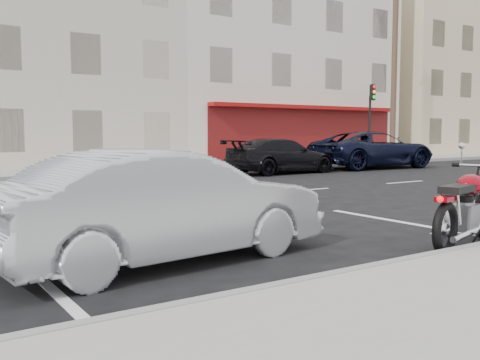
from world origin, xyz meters
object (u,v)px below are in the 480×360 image
object	(u,v)px
sedan_silver	(164,206)
suv_far	(373,150)
car_far	(281,156)
utility_pole	(394,72)
fire_hydrant	(347,152)
traffic_light	(371,112)

from	to	relation	value
sedan_silver	suv_far	world-z (taller)	suv_far
sedan_silver	car_far	bearing A→B (deg)	-49.73
utility_pole	suv_far	bearing A→B (deg)	-146.82
utility_pole	suv_far	world-z (taller)	utility_pole
sedan_silver	suv_far	bearing A→B (deg)	-61.24
suv_far	car_far	world-z (taller)	suv_far
car_far	suv_far	bearing A→B (deg)	-90.25
suv_far	car_far	size ratio (longest dim) A/B	1.26
fire_hydrant	suv_far	distance (m)	3.87
sedan_silver	car_far	size ratio (longest dim) A/B	0.90
utility_pole	car_far	bearing A→B (deg)	-160.72
suv_far	sedan_silver	bearing A→B (deg)	128.16
sedan_silver	car_far	xyz separation A→B (m)	(9.62, 10.03, -0.02)
utility_pole	sedan_silver	bearing A→B (deg)	-145.71
traffic_light	car_far	bearing A→B (deg)	-158.15
fire_hydrant	utility_pole	bearing A→B (deg)	1.64
utility_pole	fire_hydrant	size ratio (longest dim) A/B	12.50
utility_pole	traffic_light	xyz separation A→B (m)	(-2.00, -0.27, -2.18)
utility_pole	traffic_light	size ratio (longest dim) A/B	2.37
sedan_silver	suv_far	size ratio (longest dim) A/B	0.72
utility_pole	fire_hydrant	distance (m)	5.48
car_far	sedan_silver	bearing A→B (deg)	134.12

